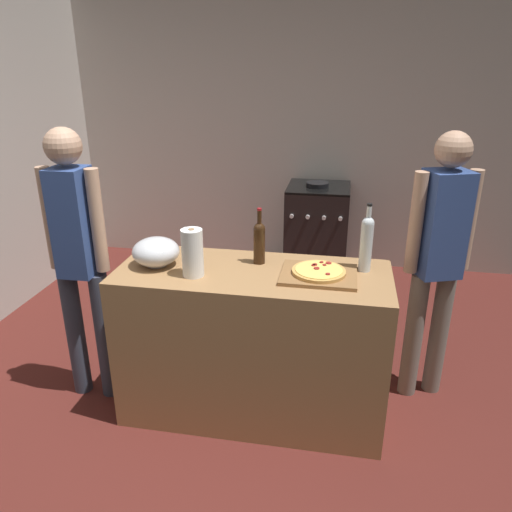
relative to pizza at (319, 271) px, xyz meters
The scene contains 12 objects.
ground_plane 1.41m from the pizza, 120.37° to the left, with size 4.72×3.69×0.02m, color #511E19.
kitchen_wall_rear 2.57m from the pizza, 101.90° to the left, with size 4.72×0.10×2.60m, color #BCB7AD.
counter 0.60m from the pizza, behind, with size 1.50×0.60×0.91m, color #9E7247.
cutting_board 0.02m from the pizza, 102.40° to the right, with size 0.40×0.32×0.02m, color olive.
pizza is the anchor object (origin of this frame).
mixing_bowl 0.90m from the pizza, behind, with size 0.26×0.26×0.16m.
paper_towel_roll 0.67m from the pizza, behind, with size 0.11×0.11×0.26m.
wine_bottle_clear 0.38m from the pizza, 159.31° to the left, with size 0.07×0.07×0.32m.
wine_bottle_dark 0.30m from the pizza, 27.86° to the left, with size 0.07×0.07×0.38m.
stove 2.15m from the pizza, 93.48° to the left, with size 0.57×0.59×0.93m.
person_in_stripes 1.37m from the pizza, behind, with size 0.36×0.20×1.66m.
person_in_red 0.76m from the pizza, 29.35° to the left, with size 0.38×0.27×1.64m.
Camera 1 is at (0.63, -1.75, 1.98)m, focal length 34.48 mm.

